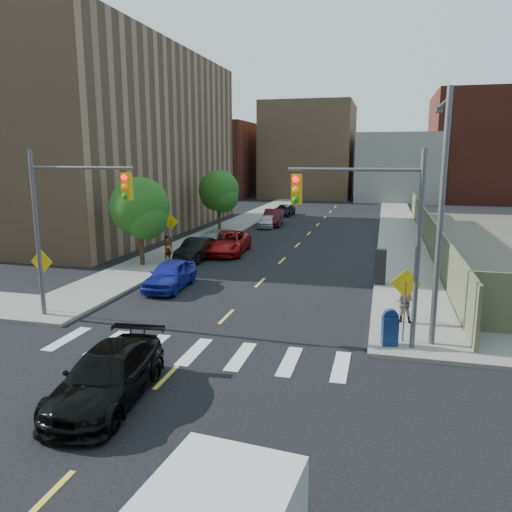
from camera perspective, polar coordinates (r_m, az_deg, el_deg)
The scene contains 29 objects.
ground at distance 14.71m, azimuth -13.33°, elevation -16.31°, with size 160.00×160.00×0.00m, color black.
sidewalk_nw at distance 55.18m, azimuth -0.48°, elevation 4.45°, with size 3.50×73.00×0.15m, color gray.
sidewalk_ne at distance 53.39m, azimuth 15.86°, elevation 3.78°, with size 3.50×73.00×0.15m, color gray.
fence_north at distance 39.97m, azimuth 19.00°, elevation 2.86°, with size 0.12×44.00×2.50m, color #5B5F42.
building_nw at distance 50.20m, azimuth -20.41°, elevation 12.13°, with size 22.00×30.00×16.00m, color #8C6B4C.
bg_bldg_west at distance 86.22m, azimuth -4.87°, elevation 10.87°, with size 14.00×18.00×12.00m, color #592319.
bg_bldg_midwest at distance 84.35m, azimuth 6.13°, elevation 11.85°, with size 14.00×16.00×15.00m, color #8C6B4C.
bg_bldg_center at distance 81.48m, azimuth 15.81°, elevation 9.75°, with size 12.00×16.00×10.00m, color gray.
bg_bldg_east at distance 84.92m, azimuth 25.55°, elevation 11.16°, with size 18.00×18.00×16.00m, color #592319.
signal_nw at distance 21.45m, azimuth -20.72°, elevation 4.68°, with size 4.59×0.30×7.00m.
signal_ne at distance 17.59m, azimuth 13.28°, elevation 3.79°, with size 4.59×0.30×7.00m.
streetlight_ne at distance 18.51m, azimuth 20.35°, elevation 5.91°, with size 0.25×3.70×9.00m.
warn_sign_nw at distance 23.31m, azimuth -23.24°, elevation -1.34°, with size 1.06×0.06×2.83m.
warn_sign_ne at distance 18.59m, azimuth 16.71°, elevation -3.96°, with size 1.06×0.06×2.83m.
warn_sign_midwest at distance 34.79m, azimuth -9.69°, elevation 3.37°, with size 1.06×0.06×2.83m.
tree_west_near at distance 31.16m, azimuth -13.08°, elevation 5.06°, with size 3.66×3.64×5.52m.
tree_west_far at distance 44.95m, azimuth -4.24°, elevation 7.19°, with size 3.66×3.64×5.52m.
parked_car_blue at distance 26.09m, azimuth -9.78°, elevation -2.12°, with size 1.74×4.32×1.47m, color #1C249A.
parked_car_black at distance 32.98m, azimuth -6.84°, elevation 0.75°, with size 1.51×4.32×1.42m, color black.
parked_car_red at distance 34.99m, azimuth -3.30°, elevation 1.54°, with size 2.57×5.58×1.55m, color #A71011.
parked_car_silver at distance 35.68m, azimuth -5.15°, elevation 1.55°, with size 1.92×4.73×1.37m, color #95989C.
parked_car_white at distance 47.64m, azimuth 1.35°, elevation 4.00°, with size 1.47×3.66×1.25m, color #BEBEBE.
parked_car_maroon at distance 49.23m, azimuth 1.97°, elevation 4.44°, with size 1.67×4.80×1.58m, color #3A0B11.
parked_car_grey at distance 57.47m, azimuth 3.12°, elevation 5.26°, with size 2.04×4.43×1.23m, color black.
black_sedan at distance 14.89m, azimuth -16.62°, elevation -13.03°, with size 2.04×5.02×1.46m, color black.
mailbox at distance 18.45m, azimuth 15.07°, elevation -7.91°, with size 0.61×0.51×1.32m.
payphone at distance 26.81m, azimuth 14.06°, elevation -1.19°, with size 0.55×0.45×1.85m, color black.
pedestrian_west at distance 31.91m, azimuth -10.05°, elevation 0.79°, with size 0.61×0.40×1.66m, color gray.
pedestrian_east at distance 21.07m, azimuth 16.56°, elevation -5.07°, with size 0.79×0.61×1.62m, color gray.
Camera 1 is at (6.29, -11.44, 6.77)m, focal length 35.00 mm.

